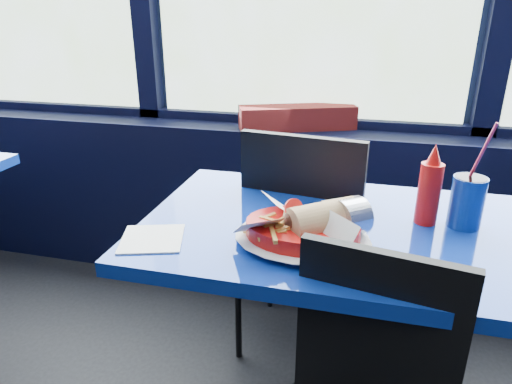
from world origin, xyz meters
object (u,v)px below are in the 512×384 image
at_px(food_basket, 305,228).
at_px(planter_box, 297,117).
at_px(soda_cup, 467,201).
at_px(near_table, 354,283).
at_px(chair_near_back, 299,234).
at_px(ketchup_bottle, 429,189).

bearing_deg(food_basket, planter_box, 86.38).
bearing_deg(soda_cup, near_table, -164.53).
bearing_deg(food_basket, chair_near_back, 85.73).
relative_size(food_basket, ketchup_bottle, 1.55).
height_order(near_table, food_basket, food_basket).
height_order(near_table, planter_box, planter_box).
bearing_deg(planter_box, ketchup_bottle, -79.98).
bearing_deg(planter_box, near_table, -91.95).
distance_m(chair_near_back, food_basket, 0.52).
distance_m(near_table, chair_near_back, 0.38).
bearing_deg(chair_near_back, near_table, 130.96).
xyz_separation_m(near_table, planter_box, (-0.32, 0.86, 0.28)).
distance_m(near_table, planter_box, 0.96).
relative_size(planter_box, soda_cup, 1.75).
height_order(planter_box, food_basket, planter_box).
distance_m(food_basket, soda_cup, 0.46).
relative_size(planter_box, food_basket, 1.48).
bearing_deg(near_table, soda_cup, 15.47).
height_order(chair_near_back, planter_box, chair_near_back).
height_order(near_table, ketchup_bottle, ketchup_bottle).
xyz_separation_m(chair_near_back, soda_cup, (0.49, -0.24, 0.28)).
bearing_deg(soda_cup, planter_box, 127.27).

